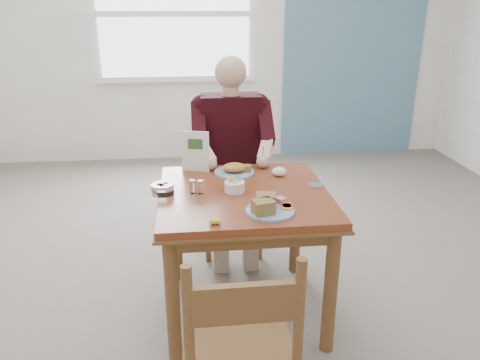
{
  "coord_description": "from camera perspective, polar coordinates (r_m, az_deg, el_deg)",
  "views": [
    {
      "loc": [
        -0.27,
        -2.31,
        1.69
      ],
      "look_at": [
        -0.02,
        0.0,
        0.82
      ],
      "focal_mm": 35.0,
      "sensor_mm": 36.0,
      "label": 1
    }
  ],
  "objects": [
    {
      "name": "napkin",
      "position": [
        2.74,
        4.78,
        1.03
      ],
      "size": [
        0.1,
        0.1,
        0.05
      ],
      "primitive_type": "ellipsoid",
      "rotation": [
        0.0,
        0.0,
        0.4
      ],
      "color": "white",
      "rests_on": "table"
    },
    {
      "name": "chair_near",
      "position": [
        1.84,
        -0.03,
        -20.61
      ],
      "size": [
        0.42,
        0.42,
        0.95
      ],
      "color": "brown",
      "rests_on": "ground"
    },
    {
      "name": "window",
      "position": [
        5.28,
        -8.08,
        19.43
      ],
      "size": [
        1.72,
        0.04,
        1.42
      ],
      "color": "white",
      "rests_on": "wall_back"
    },
    {
      "name": "table",
      "position": [
        2.56,
        0.47,
        -3.71
      ],
      "size": [
        0.92,
        0.92,
        0.75
      ],
      "color": "maroon",
      "rests_on": "ground"
    },
    {
      "name": "shakers",
      "position": [
        2.48,
        -5.32,
        -0.81
      ],
      "size": [
        0.08,
        0.05,
        0.07
      ],
      "color": "white",
      "rests_on": "table"
    },
    {
      "name": "wall_back",
      "position": [
        5.33,
        -3.45,
        17.44
      ],
      "size": [
        5.5,
        0.0,
        5.5
      ],
      "primitive_type": "plane",
      "rotation": [
        1.57,
        0.0,
        0.0
      ],
      "color": "white",
      "rests_on": "ground"
    },
    {
      "name": "caddy",
      "position": [
        2.5,
        -0.67,
        -0.79
      ],
      "size": [
        0.12,
        0.12,
        0.08
      ],
      "color": "white",
      "rests_on": "table"
    },
    {
      "name": "diner",
      "position": [
        3.16,
        -1.02,
        4.42
      ],
      "size": [
        0.53,
        0.56,
        1.39
      ],
      "color": "gray",
      "rests_on": "chair_far"
    },
    {
      "name": "menu",
      "position": [
        2.79,
        -5.47,
        3.52
      ],
      "size": [
        0.16,
        0.05,
        0.25
      ],
      "color": "white",
      "rests_on": "table"
    },
    {
      "name": "near_plate",
      "position": [
        2.26,
        3.43,
        -3.24
      ],
      "size": [
        0.26,
        0.26,
        0.08
      ],
      "color": "white",
      "rests_on": "table"
    },
    {
      "name": "lemon_wedge",
      "position": [
        2.14,
        -3.06,
        -4.99
      ],
      "size": [
        0.06,
        0.04,
        0.03
      ],
      "primitive_type": "ellipsoid",
      "rotation": [
        0.0,
        0.0,
        -0.09
      ],
      "color": "yellow",
      "rests_on": "table"
    },
    {
      "name": "floor",
      "position": [
        2.88,
        0.43,
        -15.38
      ],
      "size": [
        6.0,
        6.0,
        0.0
      ],
      "primitive_type": "plane",
      "color": "#645A51",
      "rests_on": "ground"
    },
    {
      "name": "accent_panel",
      "position": [
        5.62,
        13.85,
        17.08
      ],
      "size": [
        1.6,
        0.02,
        2.8
      ],
      "primitive_type": "cube",
      "color": "slate",
      "rests_on": "ground"
    },
    {
      "name": "metal_dish",
      "position": [
        2.62,
        9.26,
        -0.63
      ],
      "size": [
        0.09,
        0.09,
        0.01
      ],
      "primitive_type": "cylinder",
      "rotation": [
        0.0,
        0.0,
        -0.1
      ],
      "color": "silver",
      "rests_on": "table"
    },
    {
      "name": "far_plate",
      "position": [
        2.77,
        -0.58,
        1.27
      ],
      "size": [
        0.28,
        0.28,
        0.06
      ],
      "color": "white",
      "rests_on": "table"
    },
    {
      "name": "creamer",
      "position": [
        2.5,
        -9.41,
        -1.06
      ],
      "size": [
        0.12,
        0.12,
        0.05
      ],
      "color": "white",
      "rests_on": "table"
    },
    {
      "name": "chair_far",
      "position": [
        3.35,
        -1.13,
        -0.62
      ],
      "size": [
        0.42,
        0.42,
        0.95
      ],
      "color": "brown",
      "rests_on": "ground"
    }
  ]
}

